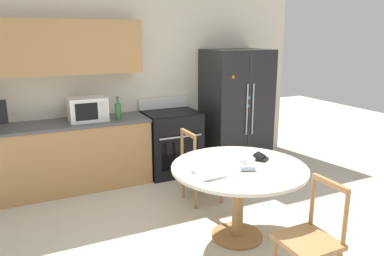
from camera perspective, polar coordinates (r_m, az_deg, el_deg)
back_wall at (r=5.39m, az=-11.41°, el=7.96°), size 5.20×0.44×2.60m
kitchen_counter at (r=5.16m, az=-18.78°, el=-4.11°), size 2.20×0.64×0.90m
refrigerator at (r=5.82m, az=6.69°, el=3.04°), size 0.94×0.76×1.78m
oven_range at (r=5.48m, az=-3.18°, el=-2.11°), size 0.76×0.68×1.08m
microwave at (r=5.05m, az=-15.63°, el=2.81°), size 0.48×0.36×0.31m
counter_bottle at (r=5.05m, az=-11.19°, el=2.61°), size 0.08×0.08×0.30m
dining_table at (r=3.71m, az=7.14°, el=-7.65°), size 1.32×1.32×0.76m
dining_chair_near at (r=3.19m, az=17.59°, el=-15.95°), size 0.42×0.42×0.90m
dining_chair_far at (r=4.54m, az=1.24°, el=-6.03°), size 0.43×0.43×0.90m
candle_glass at (r=3.67m, az=7.76°, el=-5.17°), size 0.09×0.09×0.08m
folded_napkin at (r=3.53m, az=8.49°, el=-6.10°), size 0.15×0.11×0.05m
wallet at (r=3.86m, az=10.44°, el=-4.43°), size 0.17×0.17×0.07m
mail_stack at (r=3.42m, az=2.45°, el=-6.92°), size 0.25×0.32×0.02m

